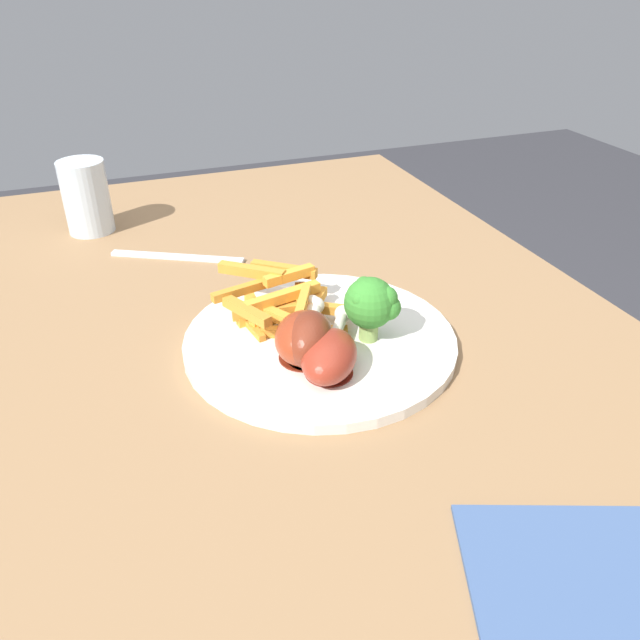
{
  "coord_description": "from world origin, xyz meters",
  "views": [
    {
      "loc": [
        0.57,
        -0.19,
        1.13
      ],
      "look_at": [
        0.03,
        0.02,
        0.78
      ],
      "focal_mm": 35.33,
      "sensor_mm": 36.0,
      "label": 1
    }
  ],
  "objects_px": {
    "carrot_fries_pile": "(280,302)",
    "water_glass": "(86,197)",
    "broccoli_floret_front": "(371,303)",
    "chicken_drumstick_far": "(309,337)",
    "fork": "(177,257)",
    "chicken_drumstick_near": "(304,336)",
    "dining_table": "(298,407)",
    "dinner_plate": "(320,340)",
    "chicken_drumstick_extra": "(328,354)"
  },
  "relations": [
    {
      "from": "carrot_fries_pile",
      "to": "water_glass",
      "type": "height_order",
      "value": "water_glass"
    },
    {
      "from": "broccoli_floret_front",
      "to": "carrot_fries_pile",
      "type": "bearing_deg",
      "value": -134.46
    },
    {
      "from": "chicken_drumstick_far",
      "to": "fork",
      "type": "bearing_deg",
      "value": -164.75
    },
    {
      "from": "chicken_drumstick_far",
      "to": "water_glass",
      "type": "distance_m",
      "value": 0.49
    },
    {
      "from": "chicken_drumstick_near",
      "to": "fork",
      "type": "relative_size",
      "value": 0.64
    },
    {
      "from": "carrot_fries_pile",
      "to": "chicken_drumstick_near",
      "type": "xyz_separation_m",
      "value": [
        0.08,
        -0.0,
        0.0
      ]
    },
    {
      "from": "broccoli_floret_front",
      "to": "chicken_drumstick_near",
      "type": "height_order",
      "value": "broccoli_floret_front"
    },
    {
      "from": "broccoli_floret_front",
      "to": "carrot_fries_pile",
      "type": "xyz_separation_m",
      "value": [
        -0.08,
        -0.08,
        -0.02
      ]
    },
    {
      "from": "fork",
      "to": "broccoli_floret_front",
      "type": "bearing_deg",
      "value": -33.3
    },
    {
      "from": "dining_table",
      "to": "carrot_fries_pile",
      "type": "height_order",
      "value": "carrot_fries_pile"
    },
    {
      "from": "dining_table",
      "to": "water_glass",
      "type": "height_order",
      "value": "water_glass"
    },
    {
      "from": "dinner_plate",
      "to": "chicken_drumstick_near",
      "type": "distance_m",
      "value": 0.05
    },
    {
      "from": "dinner_plate",
      "to": "chicken_drumstick_extra",
      "type": "distance_m",
      "value": 0.07
    },
    {
      "from": "dinner_plate",
      "to": "fork",
      "type": "distance_m",
      "value": 0.3
    },
    {
      "from": "dinner_plate",
      "to": "chicken_drumstick_far",
      "type": "relative_size",
      "value": 2.5
    },
    {
      "from": "fork",
      "to": "water_glass",
      "type": "height_order",
      "value": "water_glass"
    },
    {
      "from": "dinner_plate",
      "to": "broccoli_floret_front",
      "type": "distance_m",
      "value": 0.07
    },
    {
      "from": "chicken_drumstick_near",
      "to": "water_glass",
      "type": "bearing_deg",
      "value": -157.54
    },
    {
      "from": "broccoli_floret_front",
      "to": "water_glass",
      "type": "height_order",
      "value": "water_glass"
    },
    {
      "from": "chicken_drumstick_far",
      "to": "chicken_drumstick_near",
      "type": "bearing_deg",
      "value": -147.51
    },
    {
      "from": "chicken_drumstick_near",
      "to": "water_glass",
      "type": "xyz_separation_m",
      "value": [
        -0.45,
        -0.19,
        0.02
      ]
    },
    {
      "from": "broccoli_floret_front",
      "to": "water_glass",
      "type": "bearing_deg",
      "value": -149.26
    },
    {
      "from": "broccoli_floret_front",
      "to": "carrot_fries_pile",
      "type": "relative_size",
      "value": 0.47
    },
    {
      "from": "chicken_drumstick_far",
      "to": "water_glass",
      "type": "bearing_deg",
      "value": -157.42
    },
    {
      "from": "chicken_drumstick_near",
      "to": "dinner_plate",
      "type": "bearing_deg",
      "value": 137.15
    },
    {
      "from": "water_glass",
      "to": "chicken_drumstick_near",
      "type": "bearing_deg",
      "value": 22.46
    },
    {
      "from": "broccoli_floret_front",
      "to": "fork",
      "type": "bearing_deg",
      "value": -151.99
    },
    {
      "from": "dinner_plate",
      "to": "chicken_drumstick_extra",
      "type": "xyz_separation_m",
      "value": [
        0.06,
        -0.02,
        0.03
      ]
    },
    {
      "from": "dinner_plate",
      "to": "chicken_drumstick_near",
      "type": "bearing_deg",
      "value": -42.85
    },
    {
      "from": "chicken_drumstick_near",
      "to": "water_glass",
      "type": "height_order",
      "value": "water_glass"
    },
    {
      "from": "fork",
      "to": "chicken_drumstick_near",
      "type": "bearing_deg",
      "value": -46.37
    },
    {
      "from": "broccoli_floret_front",
      "to": "dinner_plate",
      "type": "bearing_deg",
      "value": -115.59
    },
    {
      "from": "chicken_drumstick_extra",
      "to": "broccoli_floret_front",
      "type": "bearing_deg",
      "value": 122.29
    },
    {
      "from": "broccoli_floret_front",
      "to": "dining_table",
      "type": "bearing_deg",
      "value": -131.21
    },
    {
      "from": "broccoli_floret_front",
      "to": "water_glass",
      "type": "xyz_separation_m",
      "value": [
        -0.44,
        -0.26,
        -0.0
      ]
    },
    {
      "from": "chicken_drumstick_near",
      "to": "chicken_drumstick_extra",
      "type": "height_order",
      "value": "chicken_drumstick_near"
    },
    {
      "from": "chicken_drumstick_near",
      "to": "chicken_drumstick_far",
      "type": "xyz_separation_m",
      "value": [
        0.0,
        0.0,
        0.0
      ]
    },
    {
      "from": "chicken_drumstick_far",
      "to": "carrot_fries_pile",
      "type": "bearing_deg",
      "value": -178.02
    },
    {
      "from": "chicken_drumstick_near",
      "to": "fork",
      "type": "height_order",
      "value": "chicken_drumstick_near"
    },
    {
      "from": "dining_table",
      "to": "broccoli_floret_front",
      "type": "bearing_deg",
      "value": 48.79
    },
    {
      "from": "chicken_drumstick_near",
      "to": "carrot_fries_pile",
      "type": "bearing_deg",
      "value": 179.93
    },
    {
      "from": "chicken_drumstick_extra",
      "to": "dining_table",
      "type": "bearing_deg",
      "value": -179.63
    },
    {
      "from": "chicken_drumstick_far",
      "to": "chicken_drumstick_extra",
      "type": "relative_size",
      "value": 0.9
    },
    {
      "from": "dining_table",
      "to": "chicken_drumstick_near",
      "type": "relative_size",
      "value": 9.82
    },
    {
      "from": "chicken_drumstick_near",
      "to": "chicken_drumstick_far",
      "type": "height_order",
      "value": "chicken_drumstick_far"
    },
    {
      "from": "broccoli_floret_front",
      "to": "chicken_drumstick_near",
      "type": "distance_m",
      "value": 0.08
    },
    {
      "from": "broccoli_floret_front",
      "to": "fork",
      "type": "height_order",
      "value": "broccoli_floret_front"
    },
    {
      "from": "carrot_fries_pile",
      "to": "fork",
      "type": "xyz_separation_m",
      "value": [
        -0.22,
        -0.08,
        -0.03
      ]
    },
    {
      "from": "dining_table",
      "to": "chicken_drumstick_far",
      "type": "xyz_separation_m",
      "value": [
        0.07,
        -0.01,
        0.15
      ]
    },
    {
      "from": "chicken_drumstick_extra",
      "to": "water_glass",
      "type": "distance_m",
      "value": 0.52
    }
  ]
}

